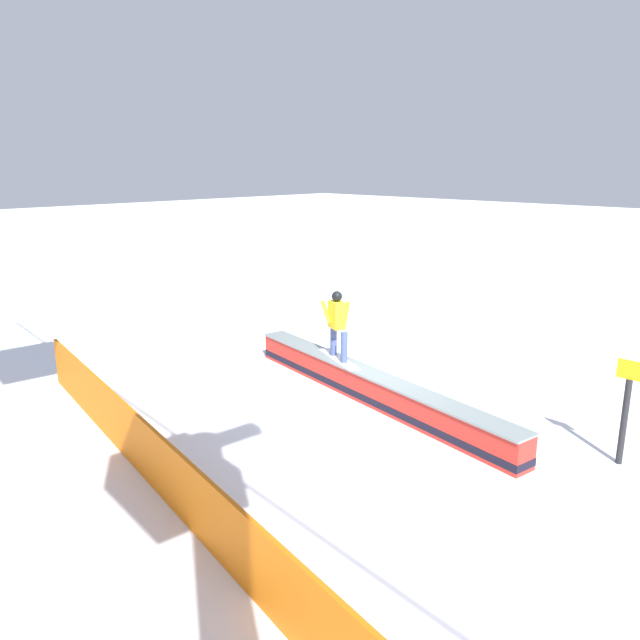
% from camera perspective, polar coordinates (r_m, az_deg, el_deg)
% --- Properties ---
extents(ground_plane, '(120.00, 120.00, 0.00)m').
position_cam_1_polar(ground_plane, '(12.43, 4.72, -7.56)').
color(ground_plane, white).
extents(grind_box, '(7.32, 1.70, 0.61)m').
position_cam_1_polar(grind_box, '(12.33, 4.74, -6.37)').
color(grind_box, red).
rests_on(grind_box, ground_plane).
extents(snowboarder, '(1.55, 0.84, 1.45)m').
position_cam_1_polar(snowboarder, '(12.83, 1.62, -0.23)').
color(snowboarder, silver).
rests_on(snowboarder, grind_box).
extents(safety_fence, '(11.13, 1.88, 0.98)m').
position_cam_1_polar(safety_fence, '(9.37, -15.12, -12.47)').
color(safety_fence, orange).
rests_on(safety_fence, ground_plane).
extents(trail_marker, '(0.40, 0.10, 1.72)m').
position_cam_1_polar(trail_marker, '(10.75, 26.58, -7.43)').
color(trail_marker, '#262628').
rests_on(trail_marker, ground_plane).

